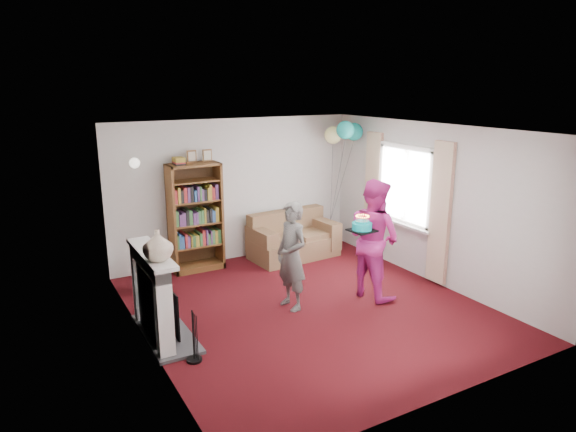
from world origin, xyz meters
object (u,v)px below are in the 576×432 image
person_striped (292,256)px  person_magenta (373,238)px  sofa (292,240)px  birthday_cake (362,226)px  bookcase (195,218)px

person_striped → person_magenta: size_ratio=0.87×
person_magenta → person_striped: bearing=71.0°
sofa → person_striped: person_striped is taller
sofa → person_magenta: 2.20m
person_striped → birthday_cake: size_ratio=4.63×
bookcase → sofa: bearing=-7.7°
bookcase → person_magenta: size_ratio=1.15×
person_striped → birthday_cake: (0.91, -0.37, 0.39)m
bookcase → sofa: size_ratio=1.31×
bookcase → person_striped: size_ratio=1.32×
sofa → birthday_cake: (-0.20, -2.29, 0.84)m
birthday_cake → person_magenta: bearing=25.8°
bookcase → birthday_cake: 2.98m
person_striped → person_magenta: person_magenta is taller
person_striped → bookcase: bearing=-170.4°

